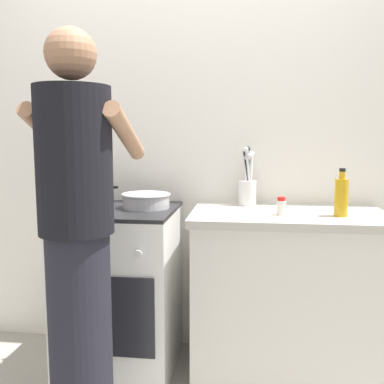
# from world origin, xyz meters

# --- Properties ---
(ground) EXTENTS (6.00, 6.00, 0.00)m
(ground) POSITION_xyz_m (0.00, 0.00, 0.00)
(ground) COLOR gray
(back_wall) EXTENTS (3.20, 0.10, 2.50)m
(back_wall) POSITION_xyz_m (0.20, 0.50, 1.25)
(back_wall) COLOR silver
(back_wall) RESTS_ON ground
(countertop) EXTENTS (1.00, 0.60, 0.90)m
(countertop) POSITION_xyz_m (0.55, 0.15, 0.45)
(countertop) COLOR silver
(countertop) RESTS_ON ground
(stove_range) EXTENTS (0.60, 0.62, 0.90)m
(stove_range) POSITION_xyz_m (-0.35, 0.15, 0.45)
(stove_range) COLOR white
(stove_range) RESTS_ON ground
(pot) EXTENTS (0.25, 0.19, 0.12)m
(pot) POSITION_xyz_m (-0.49, 0.17, 0.96)
(pot) COLOR #38383D
(pot) RESTS_ON stove_range
(mixing_bowl) EXTENTS (0.27, 0.27, 0.08)m
(mixing_bowl) POSITION_xyz_m (-0.21, 0.18, 0.94)
(mixing_bowl) COLOR #B7B7BC
(mixing_bowl) RESTS_ON stove_range
(utensil_crock) EXTENTS (0.10, 0.10, 0.33)m
(utensil_crock) POSITION_xyz_m (0.34, 0.34, 1.00)
(utensil_crock) COLOR silver
(utensil_crock) RESTS_ON countertop
(spice_bottle) EXTENTS (0.04, 0.04, 0.09)m
(spice_bottle) POSITION_xyz_m (0.50, 0.06, 0.94)
(spice_bottle) COLOR silver
(spice_bottle) RESTS_ON countertop
(oil_bottle) EXTENTS (0.07, 0.07, 0.23)m
(oil_bottle) POSITION_xyz_m (0.79, 0.06, 1.00)
(oil_bottle) COLOR gold
(oil_bottle) RESTS_ON countertop
(person) EXTENTS (0.41, 0.50, 1.70)m
(person) POSITION_xyz_m (-0.35, -0.44, 0.86)
(person) COLOR black
(person) RESTS_ON ground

